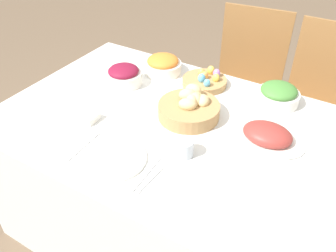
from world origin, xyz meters
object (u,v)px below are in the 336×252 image
(butter_dish, at_px, (85,116))
(fork, at_px, (84,146))
(green_salad_bowl, at_px, (278,94))
(beet_salad_bowl, at_px, (124,75))
(knife, at_px, (146,174))
(chair_far_center, at_px, (245,85))
(egg_basket, at_px, (205,81))
(bread_basket, at_px, (190,107))
(carrot_bowl, at_px, (163,65))
(spoon, at_px, (153,177))
(chair_far_right, at_px, (317,106))
(ham_platter, at_px, (267,135))
(drinking_cup, at_px, (184,148))
(dinner_plate, at_px, (114,159))

(butter_dish, bearing_deg, fork, -50.14)
(green_salad_bowl, xyz_separation_m, fork, (-0.57, -0.73, -0.04))
(beet_salad_bowl, bearing_deg, knife, -46.31)
(chair_far_center, bearing_deg, egg_basket, -103.99)
(bread_basket, distance_m, green_salad_bowl, 0.44)
(fork, bearing_deg, bread_basket, 55.13)
(carrot_bowl, bearing_deg, spoon, -60.69)
(bread_basket, distance_m, knife, 0.42)
(chair_far_right, relative_size, ham_platter, 3.10)
(drinking_cup, bearing_deg, ham_platter, 45.87)
(egg_basket, height_order, green_salad_bowl, green_salad_bowl)
(carrot_bowl, distance_m, spoon, 0.81)
(ham_platter, relative_size, green_salad_bowl, 1.58)
(egg_basket, height_order, ham_platter, egg_basket)
(chair_far_center, relative_size, butter_dish, 7.87)
(egg_basket, xyz_separation_m, dinner_plate, (-0.05, -0.70, -0.02))
(drinking_cup, bearing_deg, dinner_plate, -142.36)
(knife, bearing_deg, chair_far_right, 68.55)
(egg_basket, bearing_deg, carrot_bowl, -179.79)
(green_salad_bowl, xyz_separation_m, drinking_cup, (-0.20, -0.56, -0.01))
(fork, bearing_deg, drinking_cup, 22.05)
(fork, height_order, butter_dish, butter_dish)
(carrot_bowl, bearing_deg, ham_platter, -21.87)
(chair_far_center, distance_m, butter_dish, 1.13)
(beet_salad_bowl, bearing_deg, carrot_bowl, 62.56)
(egg_basket, xyz_separation_m, spoon, (0.14, -0.70, -0.02))
(knife, distance_m, butter_dish, 0.46)
(fork, xyz_separation_m, butter_dish, (-0.13, 0.15, 0.01))
(fork, bearing_deg, chair_far_right, 56.41)
(bread_basket, distance_m, egg_basket, 0.29)
(ham_platter, bearing_deg, egg_basket, 147.09)
(beet_salad_bowl, xyz_separation_m, drinking_cup, (0.54, -0.32, -0.01))
(dinner_plate, relative_size, fork, 1.31)
(ham_platter, distance_m, dinner_plate, 0.64)
(egg_basket, distance_m, green_salad_bowl, 0.37)
(chair_far_right, distance_m, beet_salad_bowl, 1.16)
(chair_far_center, distance_m, dinner_plate, 1.21)
(carrot_bowl, height_order, beet_salad_bowl, beet_salad_bowl)
(bread_basket, xyz_separation_m, beet_salad_bowl, (-0.43, 0.08, 0.00))
(ham_platter, bearing_deg, chair_far_center, 115.55)
(green_salad_bowl, height_order, drinking_cup, green_salad_bowl)
(spoon, bearing_deg, chair_far_right, 74.53)
(dinner_plate, height_order, spoon, dinner_plate)
(carrot_bowl, relative_size, drinking_cup, 2.64)
(beet_salad_bowl, bearing_deg, green_salad_bowl, 17.70)
(ham_platter, xyz_separation_m, beet_salad_bowl, (-0.79, 0.07, 0.02))
(beet_salad_bowl, height_order, dinner_plate, beet_salad_bowl)
(chair_far_center, height_order, fork, chair_far_center)
(carrot_bowl, xyz_separation_m, green_salad_bowl, (0.63, 0.03, -0.00))
(bread_basket, relative_size, dinner_plate, 1.08)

